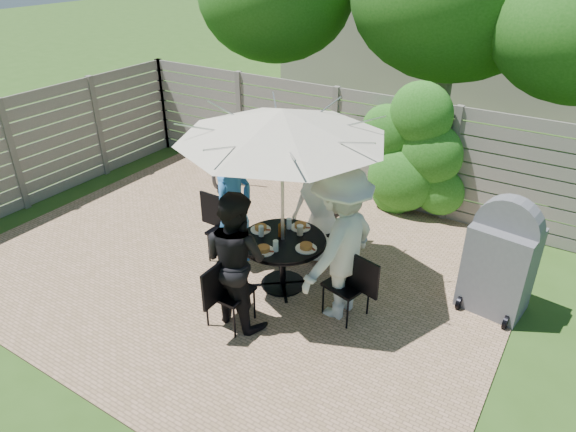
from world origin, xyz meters
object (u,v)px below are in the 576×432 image
Objects in this scene: bicycle at (232,149)px; bbq_grill at (501,260)px; patio_table at (283,254)px; plate_right at (306,247)px; person_front at (236,259)px; plate_front at (264,250)px; glass_front at (276,246)px; person_right at (340,245)px; glass_left at (261,231)px; person_left at (234,209)px; umbrella at (282,124)px; chair_back at (326,236)px; plate_left at (261,228)px; chair_left at (228,242)px; person_back at (322,205)px; plate_back at (300,226)px; coffee_cup at (300,230)px; chair_front at (230,305)px; glass_back at (289,224)px; chair_right at (347,297)px.

bbq_grill reaches higher than bicycle.
patio_table is 0.43m from plate_right.
person_front is 0.91m from plate_right.
glass_front is (0.12, 0.09, 0.05)m from plate_front.
glass_left is at bearing -84.50° from person_right.
glass_front reaches higher than plate_front.
person_right reaches higher than person_left.
umbrella is 1.43m from glass_front.
chair_back reaches higher than plate_left.
chair_back is 1.37m from chair_left.
person_back reaches higher than chair_back.
person_right is 13.43× the size of glass_front.
person_right reaches higher than plate_right.
person_front is 0.86× the size of bicycle.
plate_back is at bearing -55.57° from bicycle.
glass_left is 1.17× the size of coffee_cup.
bbq_grill is at bearing 22.46° from patio_table.
plate_front is 0.37m from glass_left.
glass_left reaches higher than plate_left.
bicycle is (-3.08, 2.52, -0.22)m from plate_right.
chair_back is 0.50× the size of bicycle.
plate_front is at bearing -64.63° from bicycle.
chair_front is at bearing -70.73° from bicycle.
chair_left is at bearing -157.86° from bbq_grill.
chair_left is at bearing 165.41° from glass_left.
glass_left is 1.00× the size of glass_front.
plate_front is (0.32, -0.40, 0.00)m from plate_left.
chair_back is 6.90× the size of glass_back.
person_front reaches higher than chair_left.
bicycle reaches higher than plate_right.
glass_back is (0.03, 1.23, 0.49)m from chair_front.
coffee_cup is (0.08, -0.15, 0.04)m from plate_back.
person_front is 11.80× the size of glass_front.
bbq_grill is at bearing -128.58° from chair_right.
coffee_cup is (0.12, 0.21, 0.27)m from patio_table.
bicycle reaches higher than plate_left.
umbrella is 1.57m from person_back.
patio_table is 1.26× the size of chair_front.
person_left is at bearing 173.74° from umbrella.
chair_right reaches higher than patio_table.
glass_left is (-0.19, -0.35, 0.00)m from glass_back.
bbq_grill reaches higher than glass_left.
glass_back is (-0.17, -0.56, -0.07)m from person_back.
person_front is 11.80× the size of glass_back.
coffee_cup reaches higher than plate_back.
plate_back is 1.86× the size of glass_back.
plate_front is (0.05, 0.47, -0.10)m from person_front.
plate_left is at bearing -63.94° from bicycle.
person_left reaches higher than plate_left.
person_front is (0.73, -0.92, -0.01)m from person_left.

